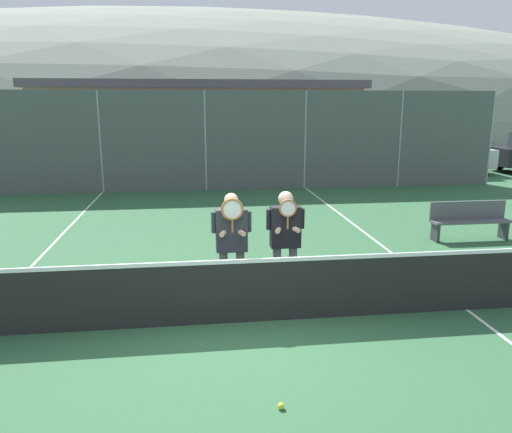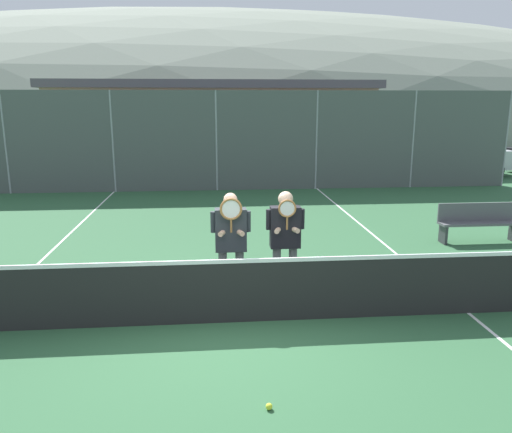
% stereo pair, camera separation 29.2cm
% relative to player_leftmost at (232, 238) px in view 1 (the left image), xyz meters
% --- Properties ---
extents(ground_plane, '(120.00, 120.00, 0.00)m').
position_rel_player_leftmost_xyz_m(ground_plane, '(-0.08, -0.76, -1.02)').
color(ground_plane, '#2D5B38').
extents(hill_distant, '(132.05, 73.36, 25.68)m').
position_rel_player_leftmost_xyz_m(hill_distant, '(-0.08, 58.47, -1.02)').
color(hill_distant, gray).
rests_on(hill_distant, ground_plane).
extents(clubhouse_building, '(15.37, 5.50, 3.94)m').
position_rel_player_leftmost_xyz_m(clubhouse_building, '(-0.09, 17.93, 0.97)').
color(clubhouse_building, tan).
rests_on(clubhouse_building, ground_plane).
extents(fence_back, '(20.75, 0.06, 3.37)m').
position_rel_player_leftmost_xyz_m(fence_back, '(-0.08, 9.87, 0.67)').
color(fence_back, gray).
rests_on(fence_back, ground_plane).
extents(tennis_net, '(9.45, 0.09, 1.02)m').
position_rel_player_leftmost_xyz_m(tennis_net, '(-0.08, -0.76, -0.54)').
color(tennis_net, gray).
rests_on(tennis_net, ground_plane).
extents(court_line_left_sideline, '(0.05, 16.00, 0.01)m').
position_rel_player_leftmost_xyz_m(court_line_left_sideline, '(-3.59, 2.24, -1.01)').
color(court_line_left_sideline, white).
rests_on(court_line_left_sideline, ground_plane).
extents(court_line_right_sideline, '(0.05, 16.00, 0.01)m').
position_rel_player_leftmost_xyz_m(court_line_right_sideline, '(3.43, 2.24, -1.01)').
color(court_line_right_sideline, white).
rests_on(court_line_right_sideline, ground_plane).
extents(player_leftmost, '(0.60, 0.34, 1.70)m').
position_rel_player_leftmost_xyz_m(player_leftmost, '(0.00, 0.00, 0.00)').
color(player_leftmost, '#56565B').
rests_on(player_leftmost, ground_plane).
extents(player_center_left, '(0.60, 0.34, 1.69)m').
position_rel_player_leftmost_xyz_m(player_center_left, '(0.84, 0.13, -0.00)').
color(player_center_left, '#56565B').
rests_on(player_center_left, ground_plane).
extents(car_far_left, '(4.37, 2.05, 1.68)m').
position_rel_player_leftmost_xyz_m(car_far_left, '(-5.24, 12.65, -0.15)').
color(car_far_left, maroon).
rests_on(car_far_left, ground_plane).
extents(car_left_of_center, '(4.59, 1.94, 1.85)m').
position_rel_player_leftmost_xyz_m(car_left_of_center, '(-0.20, 13.06, -0.08)').
color(car_left_of_center, navy).
rests_on(car_left_of_center, ground_plane).
extents(car_center, '(4.29, 1.93, 1.80)m').
position_rel_player_leftmost_xyz_m(car_center, '(4.80, 12.54, -0.10)').
color(car_center, maroon).
rests_on(car_center, ground_plane).
extents(car_right_of_center, '(4.34, 1.92, 1.69)m').
position_rel_player_leftmost_xyz_m(car_right_of_center, '(9.68, 12.53, -0.15)').
color(car_right_of_center, '#B2B7BC').
rests_on(car_right_of_center, ground_plane).
extents(bench_courtside, '(1.77, 0.36, 0.85)m').
position_rel_player_leftmost_xyz_m(bench_courtside, '(5.52, 2.87, -0.55)').
color(bench_courtside, '#515156').
rests_on(bench_courtside, ground_plane).
extents(tennis_ball_on_court, '(0.07, 0.07, 0.07)m').
position_rel_player_leftmost_xyz_m(tennis_ball_on_court, '(0.26, -2.82, -0.98)').
color(tennis_ball_on_court, '#CCDB33').
rests_on(tennis_ball_on_court, ground_plane).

